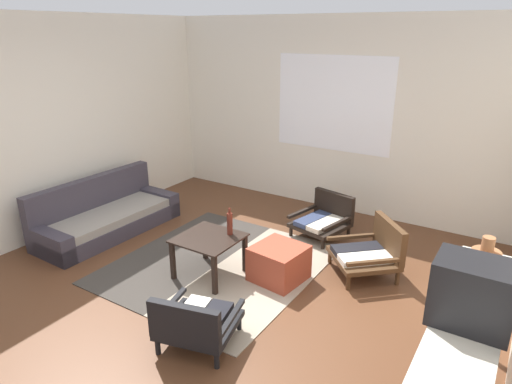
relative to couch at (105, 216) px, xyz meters
name	(u,v)px	position (x,y,z in m)	size (l,w,h in m)	color
ground_plane	(201,302)	(2.08, -0.62, -0.21)	(7.80, 7.80, 0.00)	#56331E
far_wall_with_window	(334,116)	(2.08, 2.44, 1.14)	(5.60, 0.13, 2.70)	silver
side_wall_left	(42,129)	(-0.58, -0.32, 1.14)	(0.12, 6.60, 2.70)	silver
area_rug	(218,264)	(1.77, 0.06, -0.21)	(2.09, 2.29, 0.01)	#38332D
couch	(105,216)	(0.00, 0.00, 0.00)	(0.78, 1.88, 0.70)	#38333D
coffee_table	(209,244)	(1.84, -0.16, 0.16)	(0.63, 0.62, 0.45)	black
armchair_by_window	(324,218)	(2.44, 1.43, 0.02)	(0.72, 0.74, 0.52)	black
armchair_striped_foreground	(195,322)	(2.46, -1.14, 0.03)	(0.73, 0.71, 0.52)	black
armchair_corner	(371,251)	(3.27, 0.81, 0.06)	(0.89, 0.89, 0.59)	#472D19
ottoman_orange	(279,263)	(2.50, 0.16, -0.02)	(0.50, 0.50, 0.38)	#993D28
console_shelf	(468,324)	(4.39, -0.78, 0.56)	(0.39, 1.88, 0.86)	beige
crt_television	(472,293)	(4.39, -0.91, 0.85)	(0.45, 0.33, 0.40)	black
clay_vase	(485,262)	(4.39, -0.27, 0.76)	(0.20, 0.20, 0.30)	#935B38
glass_bottle	(230,223)	(1.98, 0.02, 0.37)	(0.06, 0.06, 0.30)	#5B2319
wicker_basket	(433,381)	(4.23, -0.61, -0.11)	(0.24, 0.24, 0.20)	olive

